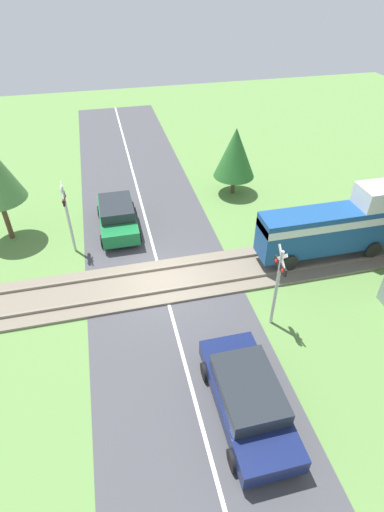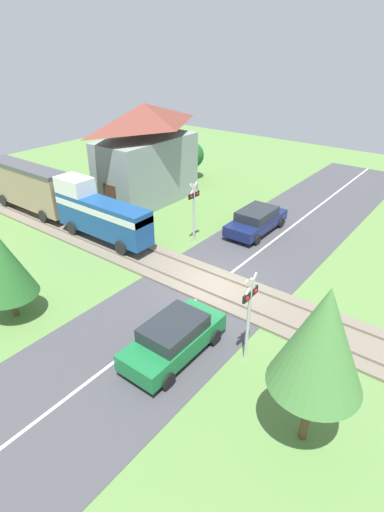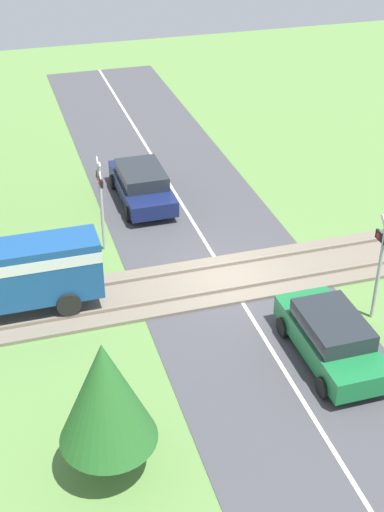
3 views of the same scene
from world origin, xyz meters
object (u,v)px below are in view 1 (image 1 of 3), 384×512
Objects in this scene: crossing_signal_east_approach at (278,278)px; car_far_side at (248,397)px; car_near_crossing at (117,215)px; crossing_signal_west_approach at (67,210)px.

car_far_side is at bearing -33.54° from crossing_signal_east_approach.
crossing_signal_east_approach is (7.82, 5.05, 1.45)m from car_near_crossing.
car_near_crossing is 1.20× the size of crossing_signal_east_approach.
crossing_signal_east_approach is (6.40, 7.21, 0.00)m from crossing_signal_west_approach.
car_near_crossing is at bearing -147.16° from crossing_signal_east_approach.
crossing_signal_west_approach reaches higher than car_near_crossing.
crossing_signal_east_approach reaches higher than car_far_side.
car_near_crossing is 9.42m from crossing_signal_east_approach.
car_near_crossing is at bearing -165.44° from car_far_side.
crossing_signal_east_approach reaches higher than car_near_crossing.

